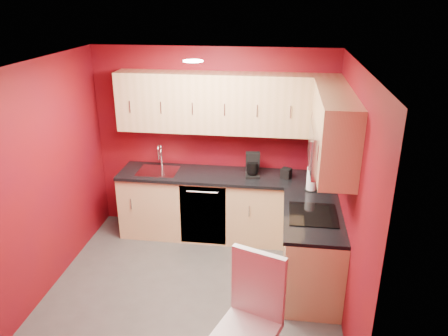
% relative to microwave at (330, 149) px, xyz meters
% --- Properties ---
extents(floor, '(3.20, 3.20, 0.00)m').
position_rel_microwave_xyz_m(floor, '(-1.39, -0.20, -1.66)').
color(floor, '#484543').
rests_on(floor, ground).
extents(ceiling, '(3.20, 3.20, 0.00)m').
position_rel_microwave_xyz_m(ceiling, '(-1.39, -0.20, 0.84)').
color(ceiling, white).
rests_on(ceiling, wall_back).
extents(wall_back, '(3.20, 0.00, 3.20)m').
position_rel_microwave_xyz_m(wall_back, '(-1.39, 1.30, -0.41)').
color(wall_back, maroon).
rests_on(wall_back, floor).
extents(wall_front, '(3.20, 0.00, 3.20)m').
position_rel_microwave_xyz_m(wall_front, '(-1.39, -1.70, -0.41)').
color(wall_front, maroon).
rests_on(wall_front, floor).
extents(wall_left, '(0.00, 3.00, 3.00)m').
position_rel_microwave_xyz_m(wall_left, '(-2.99, -0.20, -0.41)').
color(wall_left, maroon).
rests_on(wall_left, floor).
extents(wall_right, '(0.00, 3.00, 3.00)m').
position_rel_microwave_xyz_m(wall_right, '(0.21, -0.20, -0.41)').
color(wall_right, maroon).
rests_on(wall_right, floor).
extents(base_cabinets_back, '(2.80, 0.60, 0.87)m').
position_rel_microwave_xyz_m(base_cabinets_back, '(-1.19, 1.00, -1.22)').
color(base_cabinets_back, '#DDB97E').
rests_on(base_cabinets_back, floor).
extents(base_cabinets_right, '(0.60, 1.30, 0.87)m').
position_rel_microwave_xyz_m(base_cabinets_right, '(-0.09, 0.05, -1.22)').
color(base_cabinets_right, '#DDB97E').
rests_on(base_cabinets_right, floor).
extents(countertop_back, '(2.80, 0.63, 0.04)m').
position_rel_microwave_xyz_m(countertop_back, '(-1.19, 0.99, -0.77)').
color(countertop_back, black).
rests_on(countertop_back, base_cabinets_back).
extents(countertop_right, '(0.63, 1.27, 0.04)m').
position_rel_microwave_xyz_m(countertop_right, '(-0.11, 0.04, -0.77)').
color(countertop_right, black).
rests_on(countertop_right, base_cabinets_right).
extents(upper_cabinets_back, '(2.80, 0.35, 0.75)m').
position_rel_microwave_xyz_m(upper_cabinets_back, '(-1.19, 1.13, 0.17)').
color(upper_cabinets_back, tan).
rests_on(upper_cabinets_back, wall_back).
extents(upper_cabinets_right, '(0.35, 1.55, 0.75)m').
position_rel_microwave_xyz_m(upper_cabinets_right, '(0.03, 0.24, 0.23)').
color(upper_cabinets_right, tan).
rests_on(upper_cabinets_right, wall_right).
extents(microwave, '(0.42, 0.76, 0.42)m').
position_rel_microwave_xyz_m(microwave, '(0.00, 0.00, 0.00)').
color(microwave, silver).
rests_on(microwave, upper_cabinets_right).
extents(cooktop, '(0.50, 0.55, 0.01)m').
position_rel_microwave_xyz_m(cooktop, '(-0.11, 0.00, -0.74)').
color(cooktop, black).
rests_on(cooktop, countertop_right).
extents(sink, '(0.52, 0.42, 0.35)m').
position_rel_microwave_xyz_m(sink, '(-2.09, 1.00, -0.72)').
color(sink, silver).
rests_on(sink, countertop_back).
extents(dishwasher_front, '(0.60, 0.02, 0.82)m').
position_rel_microwave_xyz_m(dishwasher_front, '(-1.44, 0.71, -1.22)').
color(dishwasher_front, black).
rests_on(dishwasher_front, base_cabinets_back).
extents(downlight, '(0.20, 0.20, 0.01)m').
position_rel_microwave_xyz_m(downlight, '(-1.39, 0.10, 0.82)').
color(downlight, white).
rests_on(downlight, ceiling).
extents(coffee_maker, '(0.20, 0.26, 0.30)m').
position_rel_microwave_xyz_m(coffee_maker, '(-0.83, 0.99, -0.60)').
color(coffee_maker, black).
rests_on(coffee_maker, countertop_back).
extents(napkin_holder, '(0.15, 0.15, 0.13)m').
position_rel_microwave_xyz_m(napkin_holder, '(-0.40, 0.99, -0.69)').
color(napkin_holder, black).
rests_on(napkin_holder, countertop_back).
extents(paper_towel, '(0.20, 0.20, 0.29)m').
position_rel_microwave_xyz_m(paper_towel, '(-0.10, 0.65, -0.61)').
color(paper_towel, white).
rests_on(paper_towel, countertop_right).
extents(dining_chair, '(0.61, 0.63, 1.17)m').
position_rel_microwave_xyz_m(dining_chair, '(-0.69, -1.40, -1.08)').
color(dining_chair, silver).
rests_on(dining_chair, floor).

